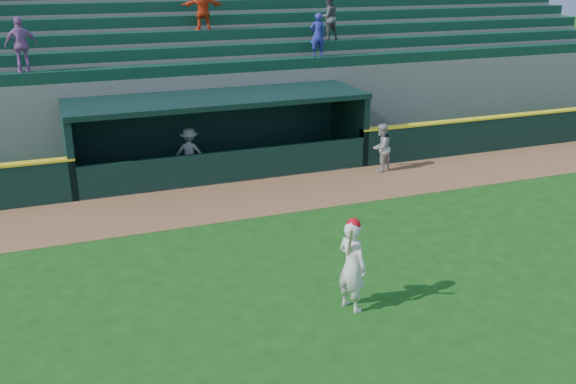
% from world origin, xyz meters
% --- Properties ---
extents(ground, '(120.00, 120.00, 0.00)m').
position_xyz_m(ground, '(0.00, 0.00, 0.00)').
color(ground, '#144611').
rests_on(ground, ground).
extents(warning_track, '(40.00, 3.00, 0.01)m').
position_xyz_m(warning_track, '(0.00, 4.90, 0.01)').
color(warning_track, brown).
rests_on(warning_track, ground).
extents(field_wall_right, '(15.50, 0.30, 1.20)m').
position_xyz_m(field_wall_right, '(12.25, 6.55, 0.60)').
color(field_wall_right, black).
rests_on(field_wall_right, ground).
extents(wall_stripe_right, '(15.50, 0.32, 0.06)m').
position_xyz_m(wall_stripe_right, '(12.25, 6.55, 1.23)').
color(wall_stripe_right, yellow).
rests_on(wall_stripe_right, field_wall_right).
extents(dugout_player_front, '(0.96, 0.89, 1.58)m').
position_xyz_m(dugout_player_front, '(4.85, 5.85, 0.79)').
color(dugout_player_front, '#A8A8A3').
rests_on(dugout_player_front, ground).
extents(dugout_player_inside, '(1.15, 0.94, 1.55)m').
position_xyz_m(dugout_player_inside, '(-1.01, 7.58, 0.78)').
color(dugout_player_inside, '#A1A29C').
rests_on(dugout_player_inside, ground).
extents(dugout, '(9.40, 2.80, 2.46)m').
position_xyz_m(dugout, '(0.00, 8.00, 1.36)').
color(dugout, slate).
rests_on(dugout, ground).
extents(stands, '(34.50, 6.25, 7.61)m').
position_xyz_m(stands, '(-0.01, 12.57, 2.40)').
color(stands, slate).
rests_on(stands, ground).
extents(batter_at_plate, '(0.64, 0.86, 1.92)m').
position_xyz_m(batter_at_plate, '(0.01, -1.77, 0.95)').
color(batter_at_plate, silver).
rests_on(batter_at_plate, ground).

